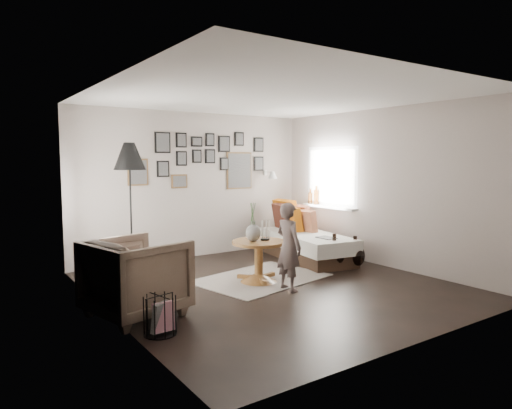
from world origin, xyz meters
TOP-DOWN VIEW (x-y plane):
  - ground at (0.00, 0.00)m, footprint 4.80×4.80m
  - wall_back at (0.00, 2.40)m, footprint 4.50×0.00m
  - wall_front at (0.00, -2.40)m, footprint 4.50×0.00m
  - wall_left at (-2.25, 0.00)m, footprint 0.00×4.80m
  - wall_right at (2.25, 0.00)m, footprint 0.00×4.80m
  - ceiling at (0.00, 0.00)m, footprint 4.80×4.80m
  - door_left at (-2.23, 1.20)m, footprint 0.00×2.14m
  - window_right at (2.18, 1.34)m, footprint 0.15×1.32m
  - gallery_wall at (0.29, 2.38)m, footprint 2.74×0.03m
  - wall_sconce at (1.55, 2.13)m, footprint 0.18×0.36m
  - rug at (0.08, 0.41)m, footprint 2.08×1.64m
  - pedestal_table at (-0.06, 0.27)m, footprint 0.77×0.77m
  - vase at (-0.14, 0.29)m, footprint 0.22×0.22m
  - candles at (0.05, 0.27)m, footprint 0.13×0.13m
  - daybed at (1.52, 1.15)m, footprint 1.17×2.14m
  - magazine_on_daybed at (1.46, 0.50)m, footprint 0.23×0.31m
  - armchair at (-2.00, -0.11)m, footprint 1.17×1.15m
  - armchair_cushion at (-2.00, -0.06)m, footprint 0.48×0.49m
  - floor_lamp at (-1.44, 1.64)m, footprint 0.47×0.47m
  - magazine_basket at (-2.00, -0.78)m, footprint 0.38×0.38m
  - demijohn_large at (1.41, 0.26)m, footprint 0.38×0.38m
  - demijohn_small at (1.76, 0.14)m, footprint 0.34×0.34m
  - child at (0.04, -0.29)m, footprint 0.31×0.45m

SIDE VIEW (x-z plane):
  - ground at x=0.00m, z-range 0.00..0.00m
  - rug at x=0.08m, z-range 0.00..0.01m
  - magazine_basket at x=-2.00m, z-range 0.00..0.39m
  - demijohn_small at x=1.76m, z-range -0.06..0.46m
  - demijohn_large at x=1.41m, z-range -0.06..0.51m
  - pedestal_table at x=-0.06m, z-range -0.02..0.58m
  - daybed at x=1.52m, z-range -0.19..0.82m
  - armchair at x=-2.00m, z-range 0.00..0.89m
  - magazine_on_daybed at x=1.46m, z-range 0.46..0.48m
  - armchair_cushion at x=-2.00m, z-range 0.39..0.57m
  - child at x=0.04m, z-range 0.00..1.19m
  - candles at x=0.05m, z-range 0.60..0.88m
  - vase at x=-0.14m, z-range 0.50..1.05m
  - window_right at x=2.18m, z-range 0.28..1.58m
  - door_left at x=-2.23m, z-range -0.02..2.12m
  - wall_back at x=0.00m, z-range -0.95..3.55m
  - wall_front at x=0.00m, z-range -0.95..3.55m
  - wall_left at x=-2.25m, z-range -1.10..3.70m
  - wall_right at x=2.25m, z-range -1.10..3.70m
  - wall_sconce at x=1.55m, z-range 1.38..1.54m
  - floor_lamp at x=-1.44m, z-range 0.73..2.74m
  - gallery_wall at x=0.29m, z-range 1.20..2.28m
  - ceiling at x=0.00m, z-range 2.60..2.60m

